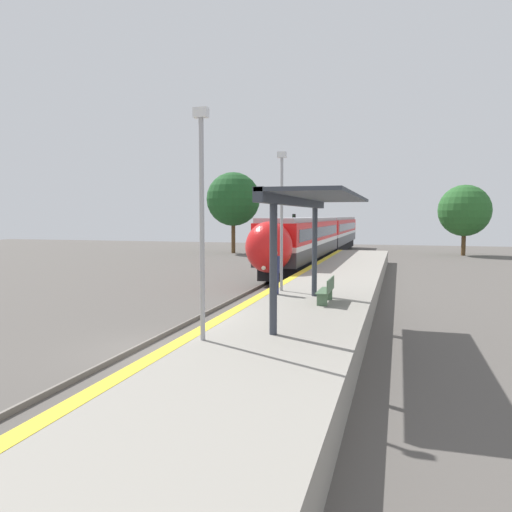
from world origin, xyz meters
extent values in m
plane|color=#56514C|center=(0.00, 0.00, 0.00)|extent=(120.00, 120.00, 0.00)
cube|color=slate|center=(-0.72, 0.00, 0.07)|extent=(0.08, 90.00, 0.15)
cube|color=slate|center=(0.72, 0.00, 0.07)|extent=(0.08, 90.00, 0.15)
cube|color=black|center=(0.00, 23.76, 0.66)|extent=(2.38, 17.69, 0.88)
cube|color=#38383D|center=(0.00, 23.76, 1.55)|extent=(2.71, 19.23, 0.91)
cube|color=white|center=(0.00, 23.76, 2.16)|extent=(2.72, 19.23, 0.31)
cube|color=red|center=(0.00, 23.76, 3.01)|extent=(2.71, 19.23, 1.38)
cube|color=black|center=(0.00, 23.76, 2.94)|extent=(2.74, 17.69, 0.76)
cube|color=#9E9EA3|center=(0.00, 23.76, 3.85)|extent=(2.44, 19.23, 0.30)
cylinder|color=black|center=(-0.72, 16.70, 0.48)|extent=(0.12, 0.96, 0.96)
cylinder|color=black|center=(0.72, 16.70, 0.48)|extent=(0.12, 0.96, 0.96)
cylinder|color=black|center=(-0.72, 18.90, 0.48)|extent=(0.12, 0.96, 0.96)
cylinder|color=black|center=(0.72, 18.90, 0.48)|extent=(0.12, 0.96, 0.96)
cylinder|color=black|center=(-0.72, 28.62, 0.48)|extent=(0.12, 0.96, 0.96)
cylinder|color=black|center=(0.72, 28.62, 0.48)|extent=(0.12, 0.96, 0.96)
cylinder|color=black|center=(-0.72, 30.82, 0.48)|extent=(0.12, 0.96, 0.96)
cylinder|color=black|center=(0.72, 30.82, 0.48)|extent=(0.12, 0.96, 0.96)
ellipsoid|color=red|center=(0.00, 13.14, 2.40)|extent=(2.60, 3.02, 2.86)
ellipsoid|color=black|center=(0.00, 12.76, 2.87)|extent=(1.90, 1.76, 1.45)
sphere|color=#F9F4CC|center=(0.00, 12.00, 1.35)|extent=(0.24, 0.24, 0.24)
cube|color=black|center=(0.00, 43.79, 0.66)|extent=(2.38, 17.69, 0.88)
cube|color=#38383D|center=(0.00, 43.79, 1.55)|extent=(2.71, 19.23, 0.91)
cube|color=white|center=(0.00, 43.79, 2.16)|extent=(2.72, 19.23, 0.31)
cube|color=red|center=(0.00, 43.79, 3.01)|extent=(2.71, 19.23, 1.38)
cube|color=black|center=(0.00, 43.79, 2.94)|extent=(2.74, 17.69, 0.76)
cube|color=#9E9EA3|center=(0.00, 43.79, 3.85)|extent=(2.44, 19.23, 0.30)
cylinder|color=black|center=(-0.72, 36.73, 0.48)|extent=(0.12, 0.96, 0.96)
cylinder|color=black|center=(0.72, 36.73, 0.48)|extent=(0.12, 0.96, 0.96)
cylinder|color=black|center=(-0.72, 38.93, 0.48)|extent=(0.12, 0.96, 0.96)
cylinder|color=black|center=(0.72, 38.93, 0.48)|extent=(0.12, 0.96, 0.96)
cylinder|color=black|center=(-0.72, 48.65, 0.48)|extent=(0.12, 0.96, 0.96)
cylinder|color=black|center=(0.72, 48.65, 0.48)|extent=(0.12, 0.96, 0.96)
cylinder|color=black|center=(-0.72, 50.85, 0.48)|extent=(0.12, 0.96, 0.96)
cylinder|color=black|center=(0.72, 50.85, 0.48)|extent=(0.12, 0.96, 0.96)
cube|color=gray|center=(3.84, 0.00, 0.52)|extent=(4.38, 64.00, 1.04)
cube|color=yellow|center=(1.85, 0.00, 1.05)|extent=(0.40, 64.00, 0.01)
cube|color=#4C6B4C|center=(4.46, 3.24, 1.25)|extent=(0.36, 0.06, 0.42)
cube|color=#4C6B4C|center=(4.46, 4.53, 1.25)|extent=(0.36, 0.06, 0.42)
cube|color=#4C6B4C|center=(4.46, 3.89, 1.48)|extent=(0.44, 1.72, 0.03)
cube|color=#4C6B4C|center=(4.66, 3.89, 1.71)|extent=(0.04, 1.72, 0.44)
cube|color=navy|center=(2.27, 5.32, 1.47)|extent=(0.28, 0.20, 0.84)
cube|color=navy|center=(2.27, 5.32, 2.22)|extent=(0.36, 0.22, 0.67)
sphere|color=#936B4C|center=(2.27, 5.32, 2.67)|extent=(0.23, 0.23, 0.23)
cylinder|color=#59595E|center=(-2.34, 31.20, 1.81)|extent=(0.14, 0.14, 3.61)
cube|color=black|center=(-2.34, 31.20, 3.96)|extent=(0.28, 0.20, 0.70)
sphere|color=black|center=(-2.34, 31.09, 4.13)|extent=(0.14, 0.14, 0.14)
sphere|color=red|center=(-2.34, 31.09, 3.79)|extent=(0.14, 0.14, 0.14)
cylinder|color=#9E9EA3|center=(2.32, -2.29, 3.76)|extent=(0.12, 0.12, 5.44)
cube|color=silver|center=(2.32, -2.29, 6.60)|extent=(0.36, 0.20, 0.24)
cylinder|color=#9E9EA3|center=(2.32, 6.28, 3.76)|extent=(0.12, 0.12, 5.44)
cube|color=silver|center=(2.32, 6.28, 6.60)|extent=(0.36, 0.20, 0.24)
cylinder|color=#333842|center=(3.85, -1.22, 2.78)|extent=(0.20, 0.20, 3.47)
cylinder|color=#333842|center=(3.85, 5.28, 2.78)|extent=(0.20, 0.20, 3.47)
cube|color=#333842|center=(3.85, 2.03, 4.61)|extent=(0.24, 9.50, 0.36)
cube|color=#333842|center=(4.75, 2.03, 4.73)|extent=(2.00, 9.50, 0.10)
cylinder|color=brown|center=(-10.79, 38.88, 1.81)|extent=(0.44, 0.44, 3.62)
sphere|color=#1E5123|center=(-10.79, 38.88, 5.99)|extent=(5.92, 5.92, 5.92)
cylinder|color=brown|center=(13.42, 42.29, 1.28)|extent=(0.44, 0.44, 2.56)
sphere|color=#286028|center=(13.42, 42.29, 4.69)|extent=(5.34, 5.34, 5.34)
camera|label=1|loc=(6.97, -13.65, 4.12)|focal=35.00mm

